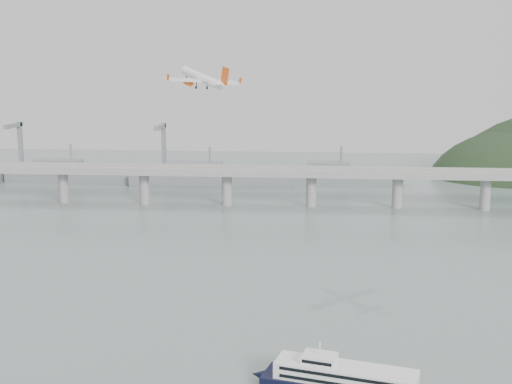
{
  "coord_description": "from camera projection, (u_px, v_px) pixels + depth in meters",
  "views": [
    {
      "loc": [
        21.85,
        -196.24,
        84.0
      ],
      "look_at": [
        0.0,
        55.0,
        36.0
      ],
      "focal_mm": 48.0,
      "sensor_mm": 36.0,
      "label": 1
    }
  ],
  "objects": [
    {
      "name": "bridge",
      "position": [
        275.0,
        177.0,
        402.15
      ],
      "size": [
        800.0,
        22.0,
        23.9
      ],
      "color": "gray",
      "rests_on": "ground"
    },
    {
      "name": "airliner",
      "position": [
        203.0,
        79.0,
        268.14
      ],
      "size": [
        28.73,
        30.84,
        10.37
      ],
      "rotation": [
        0.05,
        -0.21,
        2.27
      ],
      "color": "white",
      "rests_on": "ground"
    },
    {
      "name": "ferry",
      "position": [
        345.0,
        381.0,
        174.93
      ],
      "size": [
        69.99,
        25.47,
        13.42
      ],
      "rotation": [
        0.0,
        0.0,
        -0.25
      ],
      "color": "black",
      "rests_on": "ground"
    },
    {
      "name": "ground",
      "position": [
        240.0,
        341.0,
        209.62
      ],
      "size": [
        900.0,
        900.0,
        0.0
      ],
      "primitive_type": "plane",
      "color": "slate",
      "rests_on": "ground"
    },
    {
      "name": "distant_fleet",
      "position": [
        62.0,
        174.0,
        481.1
      ],
      "size": [
        453.0,
        60.9,
        40.0
      ],
      "color": "slate",
      "rests_on": "ground"
    }
  ]
}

